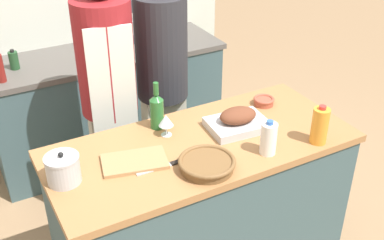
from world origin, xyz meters
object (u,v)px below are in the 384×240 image
(cutting_board, at_px, (134,161))
(condiment_bottle_short, at_px, (0,68))
(juice_jug, at_px, (320,126))
(milk_jug, at_px, (269,138))
(person_cook_guest, at_px, (162,78))
(roasting_pan, at_px, (238,121))
(mixing_bowl, at_px, (264,101))
(stand_mixer, at_px, (141,23))
(stock_pot, at_px, (63,169))
(wine_bottle_green, at_px, (157,110))
(knife_chef, at_px, (166,165))
(wicker_basket, at_px, (207,164))
(person_cook_aproned, at_px, (109,92))
(wine_glass_left, at_px, (166,121))
(condiment_bottle_tall, at_px, (14,60))

(cutting_board, height_order, condiment_bottle_short, condiment_bottle_short)
(juice_jug, relative_size, milk_jug, 1.14)
(person_cook_guest, bearing_deg, roasting_pan, -77.15)
(mixing_bowl, relative_size, stand_mixer, 0.36)
(juice_jug, distance_m, stand_mixer, 1.90)
(mixing_bowl, distance_m, stand_mixer, 1.44)
(cutting_board, height_order, stock_pot, stock_pot)
(milk_jug, relative_size, condiment_bottle_short, 0.89)
(roasting_pan, xyz_separation_m, wine_bottle_green, (-0.37, 0.22, 0.06))
(knife_chef, bearing_deg, milk_jug, -16.08)
(wicker_basket, xyz_separation_m, knife_chef, (-0.16, 0.11, -0.03))
(roasting_pan, bearing_deg, mixing_bowl, 27.96)
(stand_mixer, xyz_separation_m, person_cook_guest, (-0.20, -0.80, -0.11))
(stock_pot, distance_m, knife_chef, 0.47)
(roasting_pan, bearing_deg, person_cook_aproned, 123.86)
(milk_jug, height_order, wine_glass_left, milk_jug)
(stock_pot, height_order, person_cook_guest, person_cook_guest)
(stock_pot, height_order, person_cook_aproned, person_cook_aproned)
(stand_mixer, bearing_deg, condiment_bottle_tall, -174.19)
(knife_chef, height_order, person_cook_guest, person_cook_guest)
(wine_bottle_green, bearing_deg, stand_mixer, 70.03)
(person_cook_aproned, bearing_deg, juice_jug, -44.54)
(mixing_bowl, bearing_deg, roasting_pan, -152.04)
(mixing_bowl, height_order, juice_jug, juice_jug)
(condiment_bottle_short, bearing_deg, condiment_bottle_tall, 55.03)
(wicker_basket, relative_size, stock_pot, 1.72)
(wicker_basket, distance_m, condiment_bottle_tall, 1.80)
(wicker_basket, height_order, cutting_board, wicker_basket)
(knife_chef, relative_size, stand_mixer, 0.85)
(condiment_bottle_tall, bearing_deg, condiment_bottle_short, -124.97)
(cutting_board, distance_m, wine_bottle_green, 0.36)
(cutting_board, relative_size, stand_mixer, 1.03)
(stock_pot, relative_size, mixing_bowl, 1.30)
(cutting_board, relative_size, wine_bottle_green, 1.30)
(condiment_bottle_tall, relative_size, person_cook_guest, 0.09)
(wicker_basket, bearing_deg, juice_jug, -6.45)
(milk_jug, distance_m, knife_chef, 0.51)
(stock_pot, relative_size, milk_jug, 0.86)
(cutting_board, relative_size, mixing_bowl, 2.82)
(roasting_pan, distance_m, condiment_bottle_short, 1.64)
(stand_mixer, relative_size, person_cook_guest, 0.20)
(condiment_bottle_short, bearing_deg, person_cook_aproned, -49.35)
(milk_jug, distance_m, wine_glass_left, 0.53)
(wicker_basket, height_order, condiment_bottle_tall, condiment_bottle_tall)
(wicker_basket, distance_m, stand_mixer, 1.88)
(stock_pot, xyz_separation_m, milk_jug, (0.94, -0.25, 0.02))
(wine_bottle_green, height_order, condiment_bottle_short, wine_bottle_green)
(knife_chef, height_order, stand_mixer, stand_mixer)
(wine_bottle_green, relative_size, condiment_bottle_short, 1.29)
(juice_jug, distance_m, condiment_bottle_short, 2.06)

